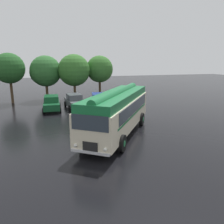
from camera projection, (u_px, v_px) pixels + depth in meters
name	position (u px, v px, depth m)	size (l,w,h in m)	color
ground_plane	(112.00, 139.00, 15.90)	(120.00, 120.00, 0.00)	black
vintage_bus	(117.00, 110.00, 16.47)	(7.80, 9.65, 3.49)	beige
car_near_left	(52.00, 103.00, 24.58)	(2.04, 4.24, 1.66)	#144C28
car_mid_left	(75.00, 101.00, 25.80)	(2.30, 4.36, 1.66)	#4C5156
car_mid_right	(99.00, 100.00, 26.21)	(2.42, 4.40, 1.66)	navy
tree_left_of_centre	(9.00, 69.00, 27.85)	(3.90, 3.90, 6.48)	#4C3823
tree_centre	(44.00, 72.00, 30.11)	(4.27, 4.27, 6.19)	#4C3823
tree_right_of_centre	(75.00, 70.00, 30.26)	(4.40, 4.40, 6.37)	#4C3823
tree_far_right	(100.00, 69.00, 31.86)	(3.88, 3.88, 6.20)	#4C3823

